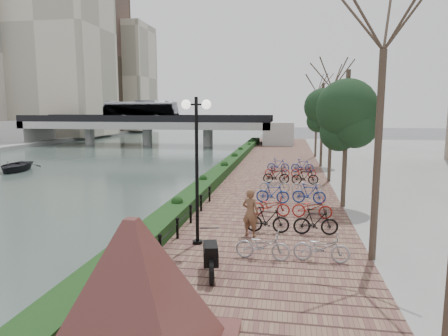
% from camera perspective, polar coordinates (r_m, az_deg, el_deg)
% --- Properties ---
extents(ground, '(220.00, 220.00, 0.00)m').
position_cam_1_polar(ground, '(12.93, -16.60, -15.52)').
color(ground, '#59595B').
rests_on(ground, ground).
extents(river_water, '(30.00, 130.00, 0.02)m').
position_cam_1_polar(river_water, '(41.31, -20.36, 0.65)').
color(river_water, '#42534C').
rests_on(river_water, ground).
extents(promenade, '(8.00, 75.00, 0.50)m').
position_cam_1_polar(promenade, '(28.55, 6.41, -1.61)').
color(promenade, brown).
rests_on(promenade, ground).
extents(hedge, '(1.10, 56.00, 0.60)m').
position_cam_1_polar(hedge, '(31.26, 0.42, 0.32)').
color(hedge, '#123313').
rests_on(hedge, promenade).
extents(chain_fence, '(0.10, 14.10, 0.70)m').
position_cam_1_polar(chain_fence, '(13.88, -7.81, -9.81)').
color(chain_fence, black).
rests_on(chain_fence, promenade).
extents(granite_monument, '(5.40, 5.40, 2.81)m').
position_cam_1_polar(granite_monument, '(7.51, -12.78, -17.33)').
color(granite_monument, '#4B2220').
rests_on(granite_monument, promenade).
extents(lamppost, '(1.02, 0.32, 5.08)m').
position_cam_1_polar(lamppost, '(13.56, -3.95, 4.04)').
color(lamppost, black).
rests_on(lamppost, promenade).
extents(motorcycle, '(0.98, 1.92, 1.15)m').
position_cam_1_polar(motorcycle, '(11.66, -1.96, -12.14)').
color(motorcycle, black).
rests_on(motorcycle, promenade).
extents(pedestrian, '(0.76, 0.63, 1.79)m').
position_cam_1_polar(pedestrian, '(14.79, 3.79, -6.40)').
color(pedestrian, brown).
rests_on(pedestrian, promenade).
extents(bicycle_parking, '(2.40, 19.89, 1.00)m').
position_cam_1_polar(bicycle_parking, '(21.48, 9.51, -3.01)').
color(bicycle_parking, '#9D9CA0').
rests_on(bicycle_parking, promenade).
extents(street_trees, '(3.20, 37.12, 6.80)m').
position_cam_1_polar(street_trees, '(23.48, 15.78, 4.43)').
color(street_trees, '#342A1F').
rests_on(street_trees, promenade).
extents(bridge, '(36.00, 10.77, 6.50)m').
position_cam_1_polar(bridge, '(59.28, -11.11, 6.45)').
color(bridge, '#9F9F9A').
rests_on(bridge, ground).
extents(boat, '(4.09, 5.01, 0.91)m').
position_cam_1_polar(boat, '(37.89, -27.65, 0.28)').
color(boat, black).
rests_on(boat, river_water).
extents(far_buildings, '(35.00, 38.00, 38.00)m').
position_cam_1_polar(far_buildings, '(90.45, -22.97, 14.64)').
color(far_buildings, beige).
rests_on(far_buildings, far_bank).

